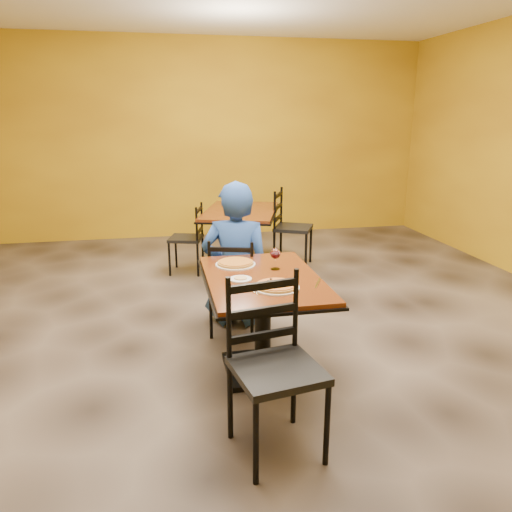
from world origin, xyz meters
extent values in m
cube|color=black|center=(0.00, 0.00, 0.00)|extent=(7.00, 8.00, 0.01)
cube|color=gold|center=(0.00, 4.00, 1.50)|extent=(7.00, 0.01, 3.00)
cube|color=#5E2A0E|center=(0.00, -0.50, 0.73)|extent=(0.80, 1.20, 0.03)
cube|color=black|center=(0.00, -0.50, 0.71)|extent=(0.83, 1.23, 0.02)
cylinder|color=black|center=(0.00, -0.50, 0.37)|extent=(0.12, 0.12, 0.66)
cube|color=black|center=(0.00, -0.50, 0.02)|extent=(0.55, 0.55, 0.04)
cube|color=#5E2A0E|center=(0.27, 2.08, 0.73)|extent=(1.18, 1.44, 0.03)
cube|color=black|center=(0.27, 2.08, 0.71)|extent=(1.21, 1.48, 0.02)
cylinder|color=black|center=(0.27, 2.08, 0.37)|extent=(0.12, 0.12, 0.66)
cube|color=black|center=(0.27, 2.08, 0.02)|extent=(0.72, 0.72, 0.04)
imported|color=navy|center=(-0.04, 0.48, 0.66)|extent=(0.74, 0.60, 1.32)
cylinder|color=white|center=(0.04, -0.75, 0.76)|extent=(0.31, 0.31, 0.01)
cylinder|color=#99330B|center=(0.04, -0.75, 0.77)|extent=(0.28, 0.28, 0.02)
cylinder|color=white|center=(-0.15, -0.18, 0.76)|extent=(0.31, 0.31, 0.01)
cylinder|color=gold|center=(-0.15, -0.18, 0.77)|extent=(0.28, 0.28, 0.02)
cylinder|color=white|center=(-0.17, -0.53, 0.76)|extent=(0.16, 0.16, 0.01)
cylinder|color=tan|center=(-0.17, -0.53, 0.76)|extent=(0.09, 0.09, 0.01)
cube|color=silver|center=(-0.14, -0.77, 0.75)|extent=(0.10, 0.18, 0.00)
cube|color=silver|center=(0.34, -0.71, 0.75)|extent=(0.11, 0.19, 0.00)
camera|label=1|loc=(-0.70, -3.77, 1.87)|focal=34.42mm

